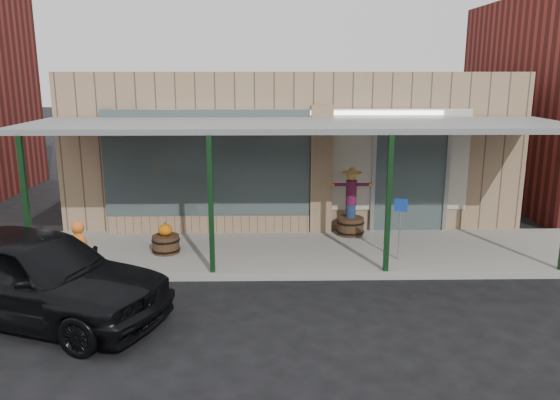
{
  "coord_description": "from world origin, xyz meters",
  "views": [
    {
      "loc": [
        -0.61,
        -8.56,
        4.19
      ],
      "look_at": [
        -0.4,
        2.6,
        1.57
      ],
      "focal_mm": 35.0,
      "sensor_mm": 36.0,
      "label": 1
    }
  ],
  "objects_px": {
    "barrel_pumpkin": "(166,242)",
    "parked_sedan": "(35,275)",
    "handicap_sign": "(400,221)",
    "barrel_scarecrow": "(351,212)"
  },
  "relations": [
    {
      "from": "barrel_pumpkin",
      "to": "parked_sedan",
      "type": "height_order",
      "value": "parked_sedan"
    },
    {
      "from": "handicap_sign",
      "to": "parked_sedan",
      "type": "xyz_separation_m",
      "value": [
        -6.87,
        -2.56,
        -0.22
      ]
    },
    {
      "from": "handicap_sign",
      "to": "parked_sedan",
      "type": "distance_m",
      "value": 7.33
    },
    {
      "from": "barrel_pumpkin",
      "to": "handicap_sign",
      "type": "distance_m",
      "value": 5.29
    },
    {
      "from": "parked_sedan",
      "to": "barrel_pumpkin",
      "type": "bearing_deg",
      "value": -7.8
    },
    {
      "from": "barrel_scarecrow",
      "to": "handicap_sign",
      "type": "relative_size",
      "value": 1.27
    },
    {
      "from": "handicap_sign",
      "to": "barrel_pumpkin",
      "type": "bearing_deg",
      "value": -165.92
    },
    {
      "from": "barrel_scarecrow",
      "to": "parked_sedan",
      "type": "bearing_deg",
      "value": -153.36
    },
    {
      "from": "barrel_scarecrow",
      "to": "handicap_sign",
      "type": "bearing_deg",
      "value": -77.02
    },
    {
      "from": "barrel_scarecrow",
      "to": "handicap_sign",
      "type": "distance_m",
      "value": 2.08
    }
  ]
}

